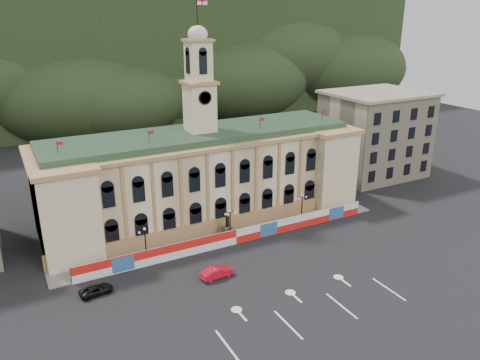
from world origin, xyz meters
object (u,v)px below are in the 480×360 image
statue (227,230)px  lamp_center (230,222)px  red_sedan (217,272)px  black_suv (96,290)px

statue → lamp_center: bearing=-90.0°
statue → red_sedan: statue is taller
red_sedan → statue: bearing=-37.5°
statue → lamp_center: lamp_center is taller
statue → black_suv: bearing=-163.0°
lamp_center → red_sedan: 12.02m
lamp_center → black_suv: lamp_center is taller
red_sedan → black_suv: 16.13m
lamp_center → black_suv: size_ratio=1.13×
black_suv → lamp_center: bearing=-82.2°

